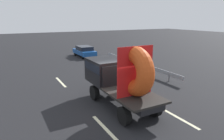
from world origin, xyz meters
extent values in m
plane|color=black|center=(0.00, 0.00, 0.00)|extent=(120.00, 120.00, 0.00)
cylinder|color=black|center=(-0.74, 1.60, 0.42)|extent=(0.28, 0.85, 0.85)
cylinder|color=black|center=(0.96, 1.60, 0.42)|extent=(0.28, 0.85, 0.85)
cylinder|color=black|center=(-0.74, -1.64, 0.42)|extent=(0.28, 0.85, 0.85)
cylinder|color=black|center=(0.96, -1.64, 0.42)|extent=(0.28, 0.85, 0.85)
cube|color=black|center=(0.11, 0.06, 0.84)|extent=(1.30, 5.24, 0.25)
cube|color=black|center=(0.11, 1.60, 1.64)|extent=(2.00, 2.16, 1.35)
cube|color=black|center=(0.11, 1.55, 1.94)|extent=(2.02, 2.05, 0.44)
cube|color=black|center=(0.11, -1.02, 1.02)|extent=(2.00, 3.08, 0.10)
cube|color=black|center=(0.11, 0.47, 1.62)|extent=(1.80, 0.08, 1.10)
torus|color=#D84C19|center=(0.11, -1.17, 2.22)|extent=(0.79, 2.31, 2.31)
cube|color=red|center=(0.11, -1.17, 2.22)|extent=(1.90, 0.03, 2.31)
cylinder|color=black|center=(2.85, 15.82, 0.30)|extent=(0.21, 0.60, 0.60)
cylinder|color=black|center=(4.31, 15.82, 0.30)|extent=(0.21, 0.60, 0.60)
cylinder|color=black|center=(2.85, 13.31, 0.30)|extent=(0.21, 0.60, 0.60)
cylinder|color=black|center=(4.31, 13.31, 0.30)|extent=(0.21, 0.60, 0.60)
cube|color=#194C99|center=(3.58, 14.57, 0.56)|extent=(1.68, 3.92, 0.51)
cube|color=black|center=(3.58, 14.47, 1.05)|extent=(1.51, 2.20, 0.47)
cube|color=gray|center=(5.54, 6.29, 0.55)|extent=(0.06, 11.04, 0.32)
cylinder|color=slate|center=(5.54, 2.16, 0.28)|extent=(0.10, 0.10, 0.55)
cylinder|color=slate|center=(5.54, 4.92, 0.28)|extent=(0.10, 0.10, 0.55)
cylinder|color=slate|center=(5.54, 7.67, 0.28)|extent=(0.10, 0.10, 0.55)
cylinder|color=slate|center=(5.54, 10.43, 0.28)|extent=(0.10, 0.10, 0.55)
cube|color=beige|center=(-1.63, -1.70, 0.00)|extent=(0.16, 2.78, 0.01)
cube|color=beige|center=(-1.63, 5.79, 0.00)|extent=(0.16, 2.60, 0.01)
cube|color=beige|center=(1.84, -2.12, 0.00)|extent=(0.16, 2.88, 0.01)
cube|color=beige|center=(1.84, 5.58, 0.00)|extent=(0.16, 2.38, 0.01)
camera|label=1|loc=(-5.06, -8.49, 4.58)|focal=32.43mm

